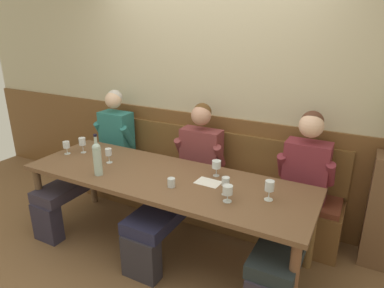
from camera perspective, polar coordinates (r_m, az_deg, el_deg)
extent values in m
cube|color=brown|center=(3.30, -5.73, -18.29)|extent=(6.80, 6.80, 0.02)
cube|color=#C3B897|center=(3.61, 3.23, 9.81)|extent=(6.80, 0.08, 2.80)
cube|color=brown|center=(3.80, 2.63, -3.13)|extent=(6.80, 0.03, 1.09)
cube|color=brown|center=(3.76, 1.06, -8.87)|extent=(2.90, 0.42, 0.44)
cube|color=brown|center=(3.65, 1.08, -5.48)|extent=(2.84, 0.39, 0.05)
cube|color=brown|center=(3.71, 2.44, -0.88)|extent=(2.90, 0.04, 0.45)
cube|color=brown|center=(3.02, -4.70, -5.74)|extent=(2.60, 0.85, 0.04)
cylinder|color=brown|center=(3.73, -24.00, -8.70)|extent=(0.07, 0.07, 0.70)
cylinder|color=brown|center=(2.56, 16.46, -21.88)|extent=(0.07, 0.07, 0.70)
cylinder|color=brown|center=(4.14, -16.39, -4.89)|extent=(0.07, 0.07, 0.70)
cylinder|color=brown|center=(3.13, 19.36, -13.73)|extent=(0.07, 0.07, 0.70)
cube|color=#2E2A3B|center=(3.66, -23.05, -11.97)|extent=(0.28, 0.14, 0.38)
cube|color=#352F3F|center=(3.83, -17.83, -5.71)|extent=(0.31, 1.10, 0.11)
cube|color=#2A7472|center=(4.11, -12.49, 1.48)|extent=(0.37, 0.22, 0.55)
sphere|color=beige|center=(4.00, -13.02, 7.20)|extent=(0.19, 0.19, 0.19)
sphere|color=beige|center=(4.01, -12.82, 7.60)|extent=(0.18, 0.18, 0.18)
cylinder|color=#2A7472|center=(4.20, -14.95, 2.09)|extent=(0.08, 0.20, 0.27)
cylinder|color=#2A7472|center=(3.95, -10.74, 1.32)|extent=(0.08, 0.20, 0.27)
cube|color=#2F2C34|center=(2.98, -8.50, -18.29)|extent=(0.32, 0.14, 0.38)
cube|color=#242541|center=(3.19, -3.33, -10.05)|extent=(0.35, 1.10, 0.11)
cube|color=brown|center=(3.53, 1.56, -1.49)|extent=(0.42, 0.19, 0.51)
sphere|color=tan|center=(3.39, 1.54, 4.83)|extent=(0.20, 0.20, 0.20)
sphere|color=brown|center=(3.41, 1.73, 5.33)|extent=(0.19, 0.19, 0.19)
cylinder|color=brown|center=(3.59, -1.90, -0.78)|extent=(0.08, 0.20, 0.27)
cylinder|color=brown|center=(3.40, 4.63, -2.01)|extent=(0.08, 0.20, 0.27)
cube|color=#242C2F|center=(2.86, 15.60, -14.64)|extent=(0.33, 1.10, 0.11)
cube|color=maroon|center=(3.23, 18.55, -4.29)|extent=(0.39, 0.21, 0.54)
sphere|color=beige|center=(3.08, 19.37, 2.93)|extent=(0.21, 0.21, 0.21)
sphere|color=#533122|center=(3.10, 19.50, 3.51)|extent=(0.19, 0.19, 0.19)
cylinder|color=maroon|center=(3.21, 14.86, -3.48)|extent=(0.08, 0.20, 0.27)
cylinder|color=maroon|center=(3.16, 22.14, -4.72)|extent=(0.08, 0.20, 0.27)
cylinder|color=#B2CBBF|center=(3.09, -15.51, -2.91)|extent=(0.07, 0.07, 0.24)
sphere|color=#B2CBBF|center=(3.04, -15.74, -0.57)|extent=(0.07, 0.07, 0.07)
cylinder|color=#B2CBBF|center=(3.03, -15.84, 0.41)|extent=(0.03, 0.03, 0.09)
cylinder|color=black|center=(3.01, -15.93, 1.41)|extent=(0.03, 0.03, 0.02)
cylinder|color=silver|center=(2.61, 5.92, -9.49)|extent=(0.07, 0.07, 0.00)
cylinder|color=silver|center=(2.60, 5.95, -8.89)|extent=(0.01, 0.01, 0.06)
cylinder|color=silver|center=(2.57, 6.00, -7.64)|extent=(0.08, 0.08, 0.07)
cylinder|color=silver|center=(2.71, 5.58, -8.34)|extent=(0.06, 0.06, 0.00)
cylinder|color=silver|center=(2.69, 5.61, -7.60)|extent=(0.01, 0.01, 0.07)
cylinder|color=silver|center=(2.66, 5.66, -6.24)|extent=(0.06, 0.06, 0.07)
cylinder|color=#E7DA89|center=(2.67, 5.65, -6.61)|extent=(0.05, 0.05, 0.03)
cylinder|color=silver|center=(3.72, -20.13, -1.52)|extent=(0.06, 0.06, 0.00)
cylinder|color=silver|center=(3.71, -20.19, -1.04)|extent=(0.01, 0.01, 0.06)
cylinder|color=silver|center=(3.69, -20.31, -0.10)|extent=(0.07, 0.07, 0.07)
cylinder|color=#F5D179|center=(3.70, -20.27, -0.43)|extent=(0.06, 0.06, 0.02)
cylinder|color=silver|center=(3.37, -13.67, -3.01)|extent=(0.06, 0.06, 0.00)
cylinder|color=silver|center=(3.36, -13.72, -2.40)|extent=(0.01, 0.01, 0.07)
cylinder|color=silver|center=(3.33, -13.81, -1.29)|extent=(0.06, 0.06, 0.07)
cylinder|color=#E9E47B|center=(3.34, -13.78, -1.71)|extent=(0.05, 0.05, 0.01)
cylinder|color=silver|center=(3.01, 4.07, -5.28)|extent=(0.06, 0.06, 0.00)
cylinder|color=silver|center=(3.00, 4.09, -4.62)|extent=(0.01, 0.01, 0.07)
cylinder|color=silver|center=(2.97, 4.12, -3.41)|extent=(0.08, 0.08, 0.07)
cylinder|color=#E5DC7F|center=(2.98, 4.11, -3.82)|extent=(0.07, 0.07, 0.02)
cylinder|color=silver|center=(2.68, 12.68, -9.05)|extent=(0.07, 0.07, 0.00)
cylinder|color=silver|center=(2.67, 12.74, -8.30)|extent=(0.01, 0.01, 0.08)
cylinder|color=silver|center=(2.63, 12.86, -6.83)|extent=(0.07, 0.07, 0.08)
cylinder|color=#E4D27E|center=(2.64, 12.82, -7.34)|extent=(0.06, 0.06, 0.02)
cylinder|color=silver|center=(3.70, -17.71, -1.34)|extent=(0.06, 0.06, 0.00)
cylinder|color=silver|center=(3.69, -17.78, -0.73)|extent=(0.01, 0.01, 0.08)
cylinder|color=silver|center=(3.67, -17.91, 0.41)|extent=(0.07, 0.07, 0.08)
cylinder|color=silver|center=(2.80, -3.50, -6.47)|extent=(0.06, 0.06, 0.08)
cube|color=white|center=(2.89, 2.74, -6.43)|extent=(0.22, 0.16, 0.00)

